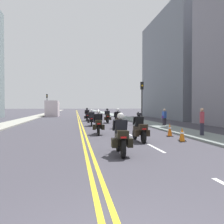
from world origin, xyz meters
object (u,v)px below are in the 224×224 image
Objects in this scene: traffic_cone_0 at (182,134)px; parked_truck at (53,109)px; traffic_cone_2 at (170,130)px; pedestrian_0 at (164,117)px; motorcycle_4 at (91,119)px; motorcycle_0 at (121,138)px; motorcycle_1 at (140,129)px; motorcycle_3 at (118,120)px; traffic_light_near at (142,95)px; motorcycle_5 at (107,117)px; motorcycle_2 at (98,124)px; motorcycle_6 at (87,116)px; pedestrian_1 at (202,122)px; traffic_light_far at (47,100)px; traffic_cone_1 at (183,135)px.

parked_truck reaches higher than traffic_cone_0.
pedestrian_0 reaches higher than traffic_cone_2.
parked_truck is at bearing 106.11° from motorcycle_4.
motorcycle_0 is at bearing -126.16° from traffic_cone_2.
motorcycle_3 is (0.15, 7.82, 0.04)m from motorcycle_1.
traffic_cone_0 is 0.15× the size of traffic_light_near.
motorcycle_4 is at bearing -114.65° from motorcycle_5.
motorcycle_5 is (1.99, 11.18, -0.02)m from motorcycle_2.
traffic_light_near reaches higher than motorcycle_0.
motorcycle_6 reaches higher than motorcycle_2.
motorcycle_3 is 7.62m from pedestrian_1.
motorcycle_1 is 1.28× the size of pedestrian_1.
traffic_light_near reaches higher than traffic_cone_0.
traffic_cone_0 is 13.33m from traffic_light_near.
motorcycle_0 is 5.37m from traffic_cone_0.
traffic_cone_2 is 34.08m from parked_truck.
motorcycle_0 is at bearing -80.64° from traffic_light_far.
parked_truck is (-9.71, 34.54, 0.94)m from traffic_cone_0.
traffic_cone_0 is (4.17, -10.84, -0.31)m from motorcycle_4.
motorcycle_6 is at bearing 99.60° from motorcycle_3.
traffic_light_near is (3.56, 13.06, 2.41)m from motorcycle_1.
traffic_light_near reaches higher than motorcycle_3.
traffic_light_near is (1.37, 13.46, 2.69)m from traffic_cone_1.
pedestrian_1 is at bearing 41.46° from traffic_cone_1.
traffic_light_far is (-7.54, 45.72, 2.38)m from motorcycle_0.
pedestrian_1 is at bearing -71.29° from motorcycle_5.
pedestrian_1 reaches higher than traffic_cone_1.
motorcycle_2 is at bearing -116.29° from motorcycle_3.
traffic_cone_2 is at bearing 43.29° from pedestrian_0.
motorcycle_6 reaches higher than pedestrian_0.
motorcycle_3 reaches higher than pedestrian_0.
motorcycle_3 reaches higher than traffic_cone_2.
traffic_light_far is at bearing 113.61° from traffic_light_near.
motorcycle_1 is 1.39× the size of pedestrian_0.
traffic_light_far is at bearing -96.88° from pedestrian_0.
traffic_cone_0 is (4.22, -18.83, -0.33)m from motorcycle_6.
motorcycle_1 is 2.24m from traffic_cone_1.
traffic_light_near reaches higher than pedestrian_0.
motorcycle_4 is at bearing -44.38° from pedestrian_0.
traffic_cone_2 is (2.40, 1.97, -0.23)m from motorcycle_1.
motorcycle_2 is 1.23× the size of pedestrian_1.
motorcycle_1 is at bearing -88.44° from motorcycle_5.
motorcycle_4 is at bearing -90.85° from motorcycle_6.
parked_truck is (-11.53, 33.26, 0.37)m from pedestrian_1.
traffic_light_near reaches higher than motorcycle_2.
motorcycle_5 is 4.53m from traffic_light_near.
motorcycle_1 is 7.82m from motorcycle_3.
motorcycle_4 is at bearing 121.90° from motorcycle_3.
motorcycle_5 is at bearing -71.18° from traffic_light_far.
traffic_light_far reaches higher than motorcycle_6.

